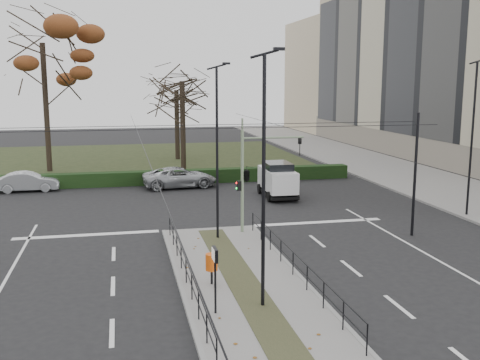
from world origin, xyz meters
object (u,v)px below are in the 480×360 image
object	(u,v)px
parked_car_second	(28,182)
white_van	(277,179)
rust_tree	(42,43)
litter_bin	(212,263)
info_panel	(215,262)
traffic_light	(248,173)
streetlamp_median_far	(217,151)
streetlamp_median_near	(264,179)
streetlamp_sidewalk	(472,136)
parked_car_fourth	(180,177)
bare_tree_near	(182,88)
bare_tree_center	(176,95)

from	to	relation	value
parked_car_second	white_van	bearing A→B (deg)	-110.09
rust_tree	litter_bin	bearing A→B (deg)	-72.98
litter_bin	info_panel	distance (m)	2.77
traffic_light	streetlamp_median_far	size ratio (longest dim) A/B	0.61
traffic_light	streetlamp_median_near	size ratio (longest dim) A/B	0.60
traffic_light	streetlamp_sidewalk	xyz separation A→B (m)	(12.73, 0.89, 1.44)
info_panel	parked_car_second	size ratio (longest dim) A/B	0.53
traffic_light	streetlamp_median_far	bearing A→B (deg)	-153.14
litter_bin	traffic_light	bearing A→B (deg)	66.80
litter_bin	white_van	world-z (taller)	white_van
streetlamp_median_far	rust_tree	bearing A→B (deg)	113.88
white_van	info_panel	bearing A→B (deg)	-111.83
streetlamp_median_near	white_van	size ratio (longest dim) A/B	1.96
streetlamp_sidewalk	white_van	xyz separation A→B (m)	(-8.84, 7.47, -3.30)
parked_car_fourth	bare_tree_near	xyz separation A→B (m)	(1.12, 7.61, 6.20)
litter_bin	streetlamp_sidewalk	distance (m)	17.84
parked_car_second	streetlamp_sidewalk	bearing A→B (deg)	-118.79
white_van	bare_tree_center	distance (m)	20.05
traffic_light	info_panel	size ratio (longest dim) A/B	2.31
streetlamp_sidewalk	bare_tree_near	bearing A→B (deg)	124.38
streetlamp_median_near	bare_tree_near	world-z (taller)	bare_tree_near
info_panel	bare_tree_near	bearing A→B (deg)	85.42
litter_bin	parked_car_second	bearing A→B (deg)	114.36
rust_tree	parked_car_second	bearing A→B (deg)	-93.31
white_van	rust_tree	size ratio (longest dim) A/B	0.31
streetlamp_sidewalk	parked_car_fourth	xyz separation A→B (m)	(-14.69, 12.21, -3.77)
traffic_light	bare_tree_near	xyz separation A→B (m)	(-0.84, 20.71, 3.87)
litter_bin	info_panel	xyz separation A→B (m)	(-0.31, -2.61, 0.89)
litter_bin	parked_car_second	distance (m)	22.69
info_panel	rust_tree	distance (m)	33.87
parked_car_second	parked_car_fourth	distance (m)	10.37
traffic_light	parked_car_second	size ratio (longest dim) A/B	1.22
streetlamp_median_far	parked_car_second	xyz separation A→B (m)	(-10.65, 14.64, -3.61)
white_van	bare_tree_near	distance (m)	14.42
parked_car_fourth	white_van	distance (m)	7.54
info_panel	streetlamp_median_near	xyz separation A→B (m)	(1.65, 0.28, 2.54)
streetlamp_median_near	parked_car_fourth	size ratio (longest dim) A/B	1.61
rust_tree	bare_tree_center	bearing A→B (deg)	24.55
parked_car_second	bare_tree_center	bearing A→B (deg)	-42.41
bare_tree_near	rust_tree	bearing A→B (deg)	172.60
traffic_light	streetlamp_median_near	xyz separation A→B (m)	(-1.60, -9.20, 1.33)
bare_tree_center	bare_tree_near	bearing A→B (deg)	-91.55
parked_car_second	parked_car_fourth	bearing A→B (deg)	-95.38
streetlamp_median_far	bare_tree_near	world-z (taller)	bare_tree_near
white_van	rust_tree	distance (m)	22.86
traffic_light	rust_tree	world-z (taller)	rust_tree
streetlamp_median_near	parked_car_second	xyz separation A→B (m)	(-10.70, 23.00, -3.71)
streetlamp_median_near	bare_tree_near	bearing A→B (deg)	88.53
parked_car_fourth	bare_tree_center	bearing A→B (deg)	-10.55
info_panel	white_van	distance (m)	19.22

